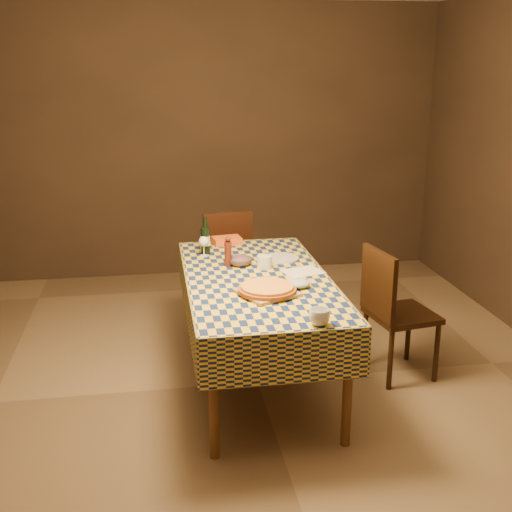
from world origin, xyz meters
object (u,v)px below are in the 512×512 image
chair_far (225,255)px  cutting_board (267,292)px  pizza (267,288)px  chair_right (392,306)px  dining_table (257,288)px  bowl (240,262)px  white_plate (281,258)px  wine_bottle (205,240)px

chair_far → cutting_board: bearing=-87.8°
pizza → chair_right: 1.00m
pizza → chair_far: (-0.06, 1.67, -0.28)m
chair_far → dining_table: bearing=-87.5°
bowl → cutting_board: bearing=-82.1°
bowl → white_plate: bowl is taller
pizza → chair_far: bearing=92.2°
dining_table → chair_right: size_ratio=1.98×
chair_far → chair_right: (0.99, -1.39, 0.00)m
cutting_board → pizza: 0.03m
pizza → chair_right: chair_right is taller
bowl → wine_bottle: (-0.21, 0.32, 0.08)m
pizza → white_plate: pizza is taller
bowl → wine_bottle: size_ratio=0.60×
bowl → chair_far: size_ratio=0.18×
chair_far → chair_right: 1.71m
pizza → wine_bottle: wine_bottle is taller
cutting_board → bowl: size_ratio=1.89×
bowl → chair_right: (1.00, -0.32, -0.27)m
wine_bottle → white_plate: wine_bottle is taller
pizza → white_plate: (0.23, 0.69, -0.03)m
dining_table → wine_bottle: size_ratio=6.59×
cutting_board → chair_right: 1.00m
cutting_board → white_plate: bearing=71.6°
bowl → chair_far: chair_far is taller
pizza → chair_far: 1.69m
pizza → chair_right: (0.92, 0.27, -0.28)m
cutting_board → chair_far: chair_far is taller
chair_right → white_plate: bearing=148.8°
wine_bottle → chair_right: 1.42m
cutting_board → chair_right: bearing=16.6°
bowl → chair_far: bearing=89.1°
dining_table → chair_right: bearing=-3.2°
dining_table → pizza: pizza is taller
chair_right → wine_bottle: bearing=152.0°
pizza → bowl: bearing=97.9°
dining_table → chair_right: chair_right is taller
bowl → chair_right: 1.09m
wine_bottle → white_plate: bearing=-23.6°
dining_table → cutting_board: 0.34m
dining_table → bowl: bearing=105.5°
white_plate → chair_right: (0.69, -0.42, -0.25)m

